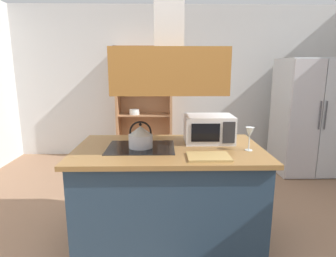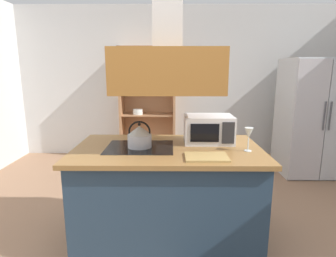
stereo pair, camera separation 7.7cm
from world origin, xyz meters
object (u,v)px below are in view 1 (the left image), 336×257
refrigerator (308,117)px  kettle (141,137)px  wine_glass_on_counter (250,133)px  dish_cabinet (144,109)px  cutting_board (209,157)px  microwave (209,129)px

refrigerator → kettle: size_ratio=7.29×
refrigerator → wine_glass_on_counter: bearing=-128.5°
dish_cabinet → cutting_board: dish_cabinet is taller
microwave → kettle: bearing=-163.2°
wine_glass_on_counter → microwave: bearing=135.1°
wine_glass_on_counter → kettle: bearing=173.4°
dish_cabinet → kettle: dish_cabinet is taller
kettle → wine_glass_on_counter: (0.94, -0.11, 0.05)m
dish_cabinet → kettle: (0.13, -2.59, 0.12)m
microwave → wine_glass_on_counter: bearing=-44.9°
cutting_board → microwave: size_ratio=0.74×
refrigerator → cutting_board: (-1.87, -2.07, 0.03)m
refrigerator → dish_cabinet: 2.69m
dish_cabinet → kettle: bearing=-87.1°
cutting_board → microwave: microwave is taller
microwave → refrigerator: bearing=41.2°
dish_cabinet → wine_glass_on_counter: dish_cabinet is taller
refrigerator → wine_glass_on_counter: refrigerator is taller
cutting_board → microwave: (0.08, 0.50, 0.12)m
dish_cabinet → cutting_board: 2.97m
cutting_board → refrigerator: bearing=47.9°
cutting_board → dish_cabinet: bearing=103.5°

